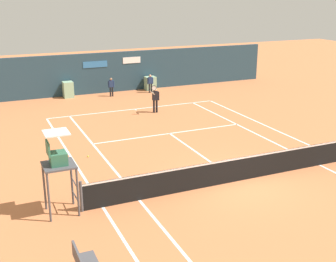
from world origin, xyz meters
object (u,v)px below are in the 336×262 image
object	(u,v)px
ball_kid_right_post	(150,82)
ball_kid_centre_post	(111,86)
umpire_chair	(58,161)
player_on_baseline	(155,98)
tennis_ball_near_service_line	(88,156)

from	to	relation	value
ball_kid_right_post	ball_kid_centre_post	bearing A→B (deg)	8.01
umpire_chair	player_on_baseline	bearing A→B (deg)	143.88
umpire_chair	ball_kid_centre_post	distance (m)	16.67
ball_kid_right_post	tennis_ball_near_service_line	distance (m)	12.99
umpire_chair	tennis_ball_near_service_line	world-z (taller)	umpire_chair
tennis_ball_near_service_line	player_on_baseline	bearing A→B (deg)	45.84
umpire_chair	tennis_ball_near_service_line	size ratio (longest dim) A/B	40.71
player_on_baseline	ball_kid_right_post	bearing A→B (deg)	-102.21
umpire_chair	tennis_ball_near_service_line	distance (m)	5.32
tennis_ball_near_service_line	umpire_chair	bearing A→B (deg)	-113.43
ball_kid_centre_post	tennis_ball_near_service_line	xyz separation A→B (m)	(-4.32, -10.79, -0.71)
player_on_baseline	ball_kid_centre_post	distance (m)	5.28
umpire_chair	ball_kid_right_post	world-z (taller)	umpire_chair
umpire_chair	ball_kid_right_post	size ratio (longest dim) A/B	2.12
umpire_chair	ball_kid_right_post	bearing A→B (deg)	149.16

